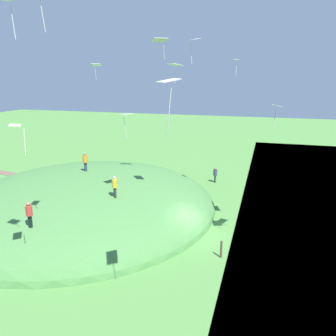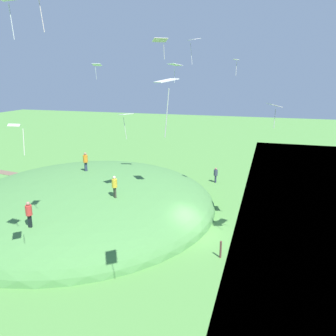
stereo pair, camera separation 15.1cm
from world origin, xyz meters
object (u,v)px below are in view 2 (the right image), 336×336
(kite_5, at_px, (126,116))
(kite_14, at_px, (175,65))
(kite_0, at_px, (194,41))
(kite_9, at_px, (274,106))
(person_with_child, at_px, (29,211))
(mooring_post, at_px, (221,249))
(kite_11, at_px, (97,65))
(kite_7, at_px, (160,41))
(person_watching_kites, at_px, (216,173))
(kite_1, at_px, (15,127))
(kite_12, at_px, (236,61))
(person_walking_path, at_px, (85,159))
(person_on_hilltop, at_px, (114,184))
(kite_8, at_px, (166,84))
(kite_3, at_px, (6,1))

(kite_5, height_order, kite_14, kite_14)
(kite_0, height_order, kite_9, kite_0)
(person_with_child, bearing_deg, mooring_post, 5.04)
(kite_11, bearing_deg, person_with_child, 97.36)
(kite_5, height_order, kite_7, kite_7)
(person_watching_kites, height_order, mooring_post, person_watching_kites)
(kite_1, distance_m, kite_5, 9.87)
(kite_12, height_order, kite_14, kite_12)
(person_walking_path, xyz_separation_m, kite_12, (-13.28, -1.21, 8.67))
(kite_0, distance_m, kite_9, 10.20)
(person_on_hilltop, xyz_separation_m, kite_11, (5.30, -8.19, 8.89))
(person_on_hilltop, bearing_deg, kite_5, 48.09)
(kite_0, distance_m, kite_8, 18.74)
(mooring_post, bearing_deg, kite_0, -66.72)
(kite_7, height_order, kite_12, kite_7)
(kite_1, distance_m, kite_3, 5.34)
(kite_5, height_order, kite_12, kite_12)
(person_on_hilltop, bearing_deg, kite_14, 45.49)
(person_watching_kites, bearing_deg, kite_0, -39.80)
(kite_5, bearing_deg, person_with_child, 51.66)
(person_walking_path, xyz_separation_m, kite_11, (0.08, -3.32, 8.46))
(kite_9, relative_size, kite_12, 1.32)
(person_walking_path, height_order, person_with_child, person_walking_path)
(kite_0, xyz_separation_m, kite_8, (-3.04, 18.21, -3.18))
(person_walking_path, height_order, kite_11, kite_11)
(person_with_child, xyz_separation_m, kite_1, (-3.18, 4.06, 6.17))
(person_with_child, height_order, kite_11, kite_11)
(kite_7, relative_size, kite_11, 1.07)
(kite_7, distance_m, kite_8, 16.29)
(kite_3, xyz_separation_m, kite_12, (-7.41, -16.44, -1.73))
(person_watching_kites, relative_size, kite_1, 1.17)
(kite_0, relative_size, kite_1, 1.45)
(person_with_child, distance_m, person_watching_kites, 22.07)
(kite_3, xyz_separation_m, mooring_post, (-7.83, -8.41, -14.00))
(person_with_child, bearing_deg, person_watching_kites, 54.62)
(person_watching_kites, distance_m, kite_14, 17.66)
(kite_14, bearing_deg, kite_11, -36.07)
(person_on_hilltop, bearing_deg, kite_11, 153.96)
(kite_0, distance_m, kite_5, 10.18)
(person_on_hilltop, xyz_separation_m, kite_8, (-7.19, 10.09, 7.68))
(person_walking_path, relative_size, kite_7, 1.11)
(kite_1, distance_m, kite_7, 15.59)
(kite_11, bearing_deg, kite_9, 161.32)
(kite_9, bearing_deg, person_with_child, 28.60)
(kite_5, bearing_deg, kite_3, 88.26)
(kite_3, relative_size, mooring_post, 1.31)
(kite_8, bearing_deg, mooring_post, -98.98)
(person_with_child, distance_m, kite_5, 9.24)
(kite_5, bearing_deg, kite_8, 120.91)
(person_walking_path, distance_m, kite_0, 14.40)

